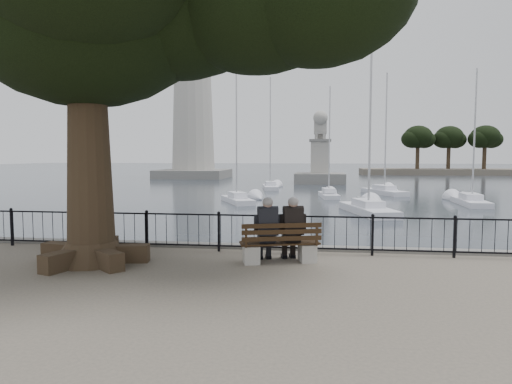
% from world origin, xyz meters
% --- Properties ---
extents(harbor, '(260.00, 260.00, 1.20)m').
position_xyz_m(harbor, '(0.00, 3.00, -0.50)').
color(harbor, slate).
rests_on(harbor, ground).
extents(railing, '(22.06, 0.06, 1.00)m').
position_xyz_m(railing, '(0.00, 2.50, 0.56)').
color(railing, black).
rests_on(railing, ground).
extents(bench, '(1.97, 1.04, 0.99)m').
position_xyz_m(bench, '(0.72, 1.39, 0.35)').
color(bench, '#9E9B94').
rests_on(bench, ground).
extents(person_left, '(0.59, 0.85, 1.58)m').
position_xyz_m(person_left, '(0.40, 1.41, 0.73)').
color(person_left, black).
rests_on(person_left, ground).
extents(person_right, '(0.59, 0.85, 1.58)m').
position_xyz_m(person_right, '(0.99, 1.57, 0.73)').
color(person_right, black).
rests_on(person_right, ground).
extents(lighthouse, '(10.69, 10.69, 32.49)m').
position_xyz_m(lighthouse, '(-18.00, 62.00, 12.76)').
color(lighthouse, slate).
rests_on(lighthouse, ground).
extents(lion_monument, '(6.35, 6.35, 9.28)m').
position_xyz_m(lion_monument, '(2.00, 49.93, 1.35)').
color(lion_monument, slate).
rests_on(lion_monument, ground).
extents(sailboat_b, '(3.38, 5.15, 10.99)m').
position_xyz_m(sailboat_b, '(-4.35, 24.54, -0.67)').
color(sailboat_b, white).
rests_on(sailboat_b, ground).
extents(sailboat_c, '(3.25, 6.44, 11.55)m').
position_xyz_m(sailboat_c, '(4.73, 19.20, -0.68)').
color(sailboat_c, white).
rests_on(sailboat_c, ground).
extents(sailboat_d, '(1.81, 5.60, 9.86)m').
position_xyz_m(sailboat_d, '(12.64, 25.21, -0.70)').
color(sailboat_d, white).
rests_on(sailboat_d, ground).
extents(sailboat_f, '(1.78, 4.72, 9.48)m').
position_xyz_m(sailboat_f, '(2.62, 29.87, -0.69)').
color(sailboat_f, white).
rests_on(sailboat_f, ground).
extents(sailboat_g, '(3.79, 5.93, 11.19)m').
position_xyz_m(sailboat_g, '(7.76, 33.75, -0.68)').
color(sailboat_g, white).
rests_on(sailboat_g, ground).
extents(sailboat_h, '(2.25, 5.28, 11.91)m').
position_xyz_m(sailboat_h, '(-3.29, 39.03, -0.64)').
color(sailboat_h, white).
rests_on(sailboat_h, ground).
extents(far_shore, '(30.00, 8.60, 9.18)m').
position_xyz_m(far_shore, '(25.54, 79.46, 3.00)').
color(far_shore, '#5B5449').
rests_on(far_shore, ground).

